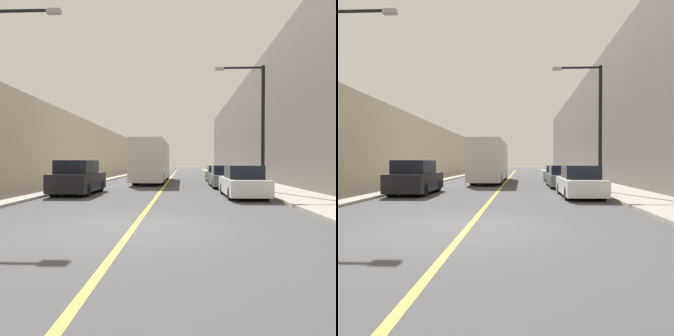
% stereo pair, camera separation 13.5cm
% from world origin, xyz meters
% --- Properties ---
extents(ground_plane, '(200.00, 200.00, 0.00)m').
position_xyz_m(ground_plane, '(0.00, 0.00, 0.00)').
color(ground_plane, '#474749').
extents(sidewalk_left, '(2.95, 72.00, 0.11)m').
position_xyz_m(sidewalk_left, '(-7.02, 30.00, 0.06)').
color(sidewalk_left, '#9E998E').
rests_on(sidewalk_left, ground).
extents(sidewalk_right, '(2.95, 72.00, 0.11)m').
position_xyz_m(sidewalk_right, '(7.02, 30.00, 0.06)').
color(sidewalk_right, '#9E998E').
rests_on(sidewalk_right, ground).
extents(building_row_left, '(4.00, 72.00, 6.07)m').
position_xyz_m(building_row_left, '(-10.50, 30.00, 3.04)').
color(building_row_left, beige).
rests_on(building_row_left, ground).
extents(building_row_right, '(4.00, 72.00, 11.40)m').
position_xyz_m(building_row_right, '(10.50, 30.00, 5.70)').
color(building_row_right, '#66605B').
rests_on(building_row_right, ground).
extents(road_center_line, '(0.16, 72.00, 0.01)m').
position_xyz_m(road_center_line, '(0.00, 30.00, 0.00)').
color(road_center_line, gold).
rests_on(road_center_line, ground).
extents(bus, '(2.43, 12.37, 3.50)m').
position_xyz_m(bus, '(-1.32, 20.16, 1.87)').
color(bus, silver).
rests_on(bus, ground).
extents(parked_suv_left, '(1.96, 4.44, 1.83)m').
position_xyz_m(parked_suv_left, '(-4.34, 8.85, 0.85)').
color(parked_suv_left, black).
rests_on(parked_suv_left, ground).
extents(car_right_near, '(1.83, 4.73, 1.57)m').
position_xyz_m(car_right_near, '(4.29, 7.77, 0.70)').
color(car_right_near, silver).
rests_on(car_right_near, ground).
extents(car_right_mid, '(1.89, 4.80, 1.51)m').
position_xyz_m(car_right_mid, '(4.20, 14.20, 0.68)').
color(car_right_mid, '#51565B').
rests_on(car_right_mid, ground).
extents(car_right_far, '(1.87, 4.28, 1.44)m').
position_xyz_m(car_right_far, '(4.37, 20.22, 0.65)').
color(car_right_far, '#145128').
rests_on(car_right_far, ground).
extents(street_lamp_right, '(2.80, 0.24, 7.05)m').
position_xyz_m(street_lamp_right, '(5.57, 10.14, 4.19)').
color(street_lamp_right, black).
rests_on(street_lamp_right, sidewalk_right).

